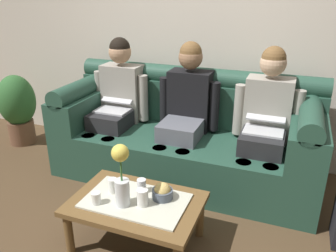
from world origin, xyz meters
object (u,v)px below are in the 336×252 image
at_px(cup_far_left, 143,197).
at_px(potted_plant, 18,106).
at_px(person_left, 118,99).
at_px(person_right, 266,117).
at_px(cup_near_left, 113,186).
at_px(cup_near_right, 96,198).
at_px(couch, 186,137).
at_px(cup_far_center, 142,185).
at_px(flower_vase, 121,175).
at_px(coffee_table, 136,207).
at_px(snack_bowl, 162,192).
at_px(person_middle, 186,107).

relative_size(cup_far_left, potted_plant, 0.14).
bearing_deg(person_left, person_right, -0.00).
xyz_separation_m(cup_near_left, cup_near_right, (-0.04, -0.16, -0.01)).
bearing_deg(person_left, couch, 0.32).
xyz_separation_m(cup_near_right, cup_far_center, (0.21, 0.23, 0.01)).
relative_size(person_left, cup_far_center, 13.14).
bearing_deg(flower_vase, coffee_table, 54.68).
xyz_separation_m(snack_bowl, potted_plant, (-2.10, 0.95, 0.03)).
bearing_deg(flower_vase, snack_bowl, 37.42).
bearing_deg(cup_near_right, person_right, 52.21).
bearing_deg(cup_far_center, flower_vase, -104.71).
height_order(person_middle, person_right, same).
bearing_deg(snack_bowl, person_right, 60.88).
bearing_deg(cup_near_left, cup_far_left, -13.47).
bearing_deg(person_right, coffee_table, -123.47).
bearing_deg(cup_near_right, potted_plant, 146.02).
bearing_deg(person_right, flower_vase, -123.60).
distance_m(person_middle, cup_near_left, 1.06).
bearing_deg(snack_bowl, potted_plant, 155.71).
bearing_deg(cup_near_left, person_right, 49.33).
bearing_deg(cup_near_right, couch, 79.43).
distance_m(snack_bowl, cup_far_left, 0.15).
relative_size(cup_near_left, cup_near_right, 1.29).
xyz_separation_m(couch, person_middle, (-0.00, -0.00, 0.29)).
relative_size(couch, snack_bowl, 16.73).
xyz_separation_m(couch, cup_far_center, (-0.01, -0.94, 0.03)).
bearing_deg(coffee_table, person_middle, 90.00).
height_order(person_middle, cup_far_left, person_middle).
distance_m(cup_near_left, cup_far_left, 0.26).
bearing_deg(person_right, potted_plant, -179.79).
height_order(person_right, cup_near_left, person_right).
xyz_separation_m(person_right, potted_plant, (-2.63, -0.01, -0.23)).
relative_size(cup_far_center, potted_plant, 0.12).
height_order(person_left, coffee_table, person_left).
height_order(person_left, person_right, same).
bearing_deg(person_right, cup_far_center, -126.56).
bearing_deg(coffee_table, couch, 90.00).
bearing_deg(coffee_table, potted_plant, 152.02).
relative_size(cup_near_left, potted_plant, 0.13).
relative_size(person_right, cup_far_left, 10.87).
height_order(couch, coffee_table, couch).
xyz_separation_m(person_right, cup_near_right, (-0.91, -1.17, -0.26)).
distance_m(flower_vase, cup_near_right, 0.25).
bearing_deg(potted_plant, flower_vase, -30.36).
xyz_separation_m(flower_vase, cup_near_right, (-0.17, -0.05, -0.18)).
bearing_deg(person_right, cup_near_right, -127.79).
xyz_separation_m(flower_vase, cup_near_left, (-0.13, 0.10, -0.16)).
height_order(person_left, cup_far_left, person_left).
xyz_separation_m(couch, cup_near_right, (-0.22, -1.17, 0.02)).
xyz_separation_m(person_right, cup_near_left, (-0.87, -1.01, -0.25)).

